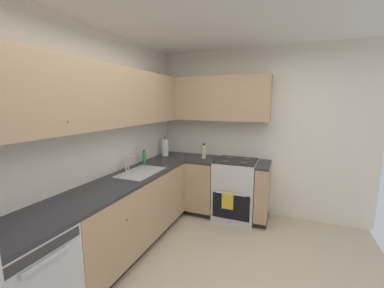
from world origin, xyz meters
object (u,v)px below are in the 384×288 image
at_px(oven_range, 236,188).
at_px(paper_towel_roll, 165,147).
at_px(soap_bottle, 144,158).
at_px(oil_bottle, 204,151).
at_px(dishwasher, 22,288).

xyz_separation_m(oven_range, paper_towel_roll, (-0.08, 1.20, 0.59)).
distance_m(oven_range, soap_bottle, 1.50).
bearing_deg(oven_range, oil_bottle, 91.98).
xyz_separation_m(dishwasher, soap_bottle, (1.93, 0.18, 0.56)).
distance_m(dishwasher, oven_range, 2.82).
bearing_deg(dishwasher, oil_bottle, -11.13).
height_order(oven_range, paper_towel_roll, paper_towel_roll).
relative_size(dishwasher, paper_towel_roll, 2.54).
height_order(soap_bottle, paper_towel_roll, paper_towel_roll).
bearing_deg(soap_bottle, oil_bottle, -46.11).
relative_size(dishwasher, oven_range, 0.82).
xyz_separation_m(dishwasher, oil_bottle, (2.60, -0.51, 0.58)).
bearing_deg(soap_bottle, oven_range, -60.79).
distance_m(soap_bottle, oil_bottle, 0.96).
bearing_deg(oven_range, paper_towel_roll, 93.68).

